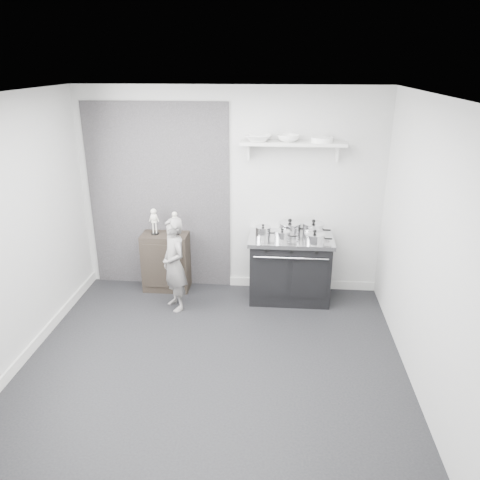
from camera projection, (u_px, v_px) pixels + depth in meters
name	position (u px, v px, depth m)	size (l,w,h in m)	color
ground	(213.00, 360.00, 4.97)	(4.00, 4.00, 0.00)	black
room_shell	(203.00, 208.00, 4.52)	(4.02, 3.62, 2.71)	silver
wall_shelf	(293.00, 144.00, 5.74)	(1.30, 0.26, 0.24)	silver
stove	(290.00, 268.00, 6.12)	(1.08, 0.67, 0.87)	black
side_cabinet	(166.00, 262.00, 6.39)	(0.62, 0.36, 0.80)	black
child	(174.00, 265.00, 5.80)	(0.44, 0.29, 1.21)	slate
pot_front_left	(263.00, 232.00, 5.90)	(0.29, 0.20, 0.19)	silver
pot_back_left	(290.00, 228.00, 6.05)	(0.38, 0.30, 0.20)	silver
pot_back_right	(313.00, 229.00, 5.98)	(0.36, 0.27, 0.22)	silver
pot_front_right	(315.00, 238.00, 5.76)	(0.35, 0.26, 0.17)	silver
pot_front_center	(282.00, 235.00, 5.83)	(0.29, 0.20, 0.16)	silver
skeleton_full	(154.00, 219.00, 6.18)	(0.11, 0.07, 0.41)	silver
skeleton_torso	(175.00, 221.00, 6.16)	(0.10, 0.07, 0.37)	silver
bowl_large	(258.00, 138.00, 5.74)	(0.34, 0.34, 0.08)	white
bowl_small	(288.00, 138.00, 5.71)	(0.27, 0.27, 0.08)	white
plate_stack	(322.00, 140.00, 5.68)	(0.27, 0.27, 0.06)	white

